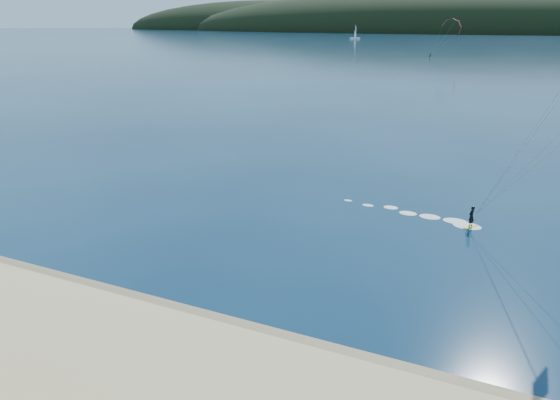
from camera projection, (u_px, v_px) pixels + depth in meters
name	position (u px, v px, depth m)	size (l,w,h in m)	color
ground	(116.00, 373.00, 21.79)	(1800.00, 1800.00, 0.00)	#072039
wet_sand	(178.00, 319.00, 25.63)	(220.00, 2.50, 0.10)	#846D4D
headland	(520.00, 32.00, 660.22)	(1200.00, 310.00, 140.00)	black
kitesurfer_far	(451.00, 29.00, 193.52)	(11.90, 6.60, 14.60)	#A8C016
sailboat	(355.00, 38.00, 412.48)	(7.75, 5.12, 11.29)	white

